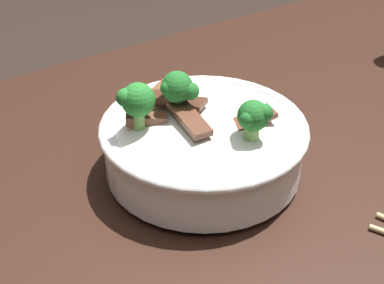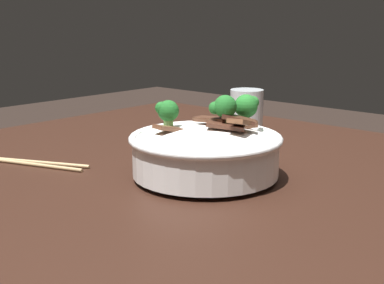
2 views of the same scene
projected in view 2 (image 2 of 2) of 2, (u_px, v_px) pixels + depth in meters
The scene contains 4 objects.
dining_table at pixel (97, 227), 0.89m from camera, with size 1.39×1.04×0.75m.
rice_bowl at pixel (206, 148), 0.88m from camera, with size 0.26×0.26×0.14m.
drinking_glass at pixel (246, 113), 1.25m from camera, with size 0.08×0.08×0.10m.
chopsticks_pair at pixel (34, 163), 0.97m from camera, with size 0.11×0.21×0.01m.
Camera 2 is at (-0.51, -0.68, 1.02)m, focal length 48.54 mm.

